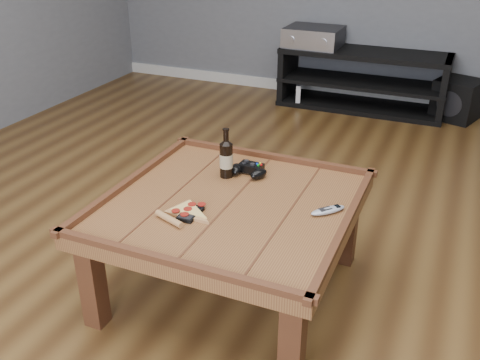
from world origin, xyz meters
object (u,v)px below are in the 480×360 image
at_px(media_console, 362,81).
at_px(subwoofer, 457,99).
at_px(pizza_slice, 185,212).
at_px(game_console, 298,96).
at_px(game_controller, 249,170).
at_px(coffee_table, 231,214).
at_px(smartphone, 190,213).
at_px(av_receiver, 314,37).
at_px(remote_control, 328,210).
at_px(beer_bottle, 226,158).

bearing_deg(media_console, subwoofer, 3.55).
bearing_deg(pizza_slice, game_console, 118.25).
distance_m(game_controller, pizza_slice, 0.45).
distance_m(media_console, pizza_slice, 2.92).
height_order(game_controller, subwoofer, game_controller).
bearing_deg(coffee_table, game_console, 101.27).
xyz_separation_m(smartphone, subwoofer, (0.88, 2.96, -0.29)).
height_order(av_receiver, game_console, av_receiver).
bearing_deg(pizza_slice, smartphone, 22.28).
bearing_deg(subwoofer, remote_control, -79.11).
relative_size(beer_bottle, game_controller, 1.20).
bearing_deg(game_controller, beer_bottle, -143.71).
relative_size(media_console, beer_bottle, 6.04).
bearing_deg(game_console, pizza_slice, -97.59).
relative_size(media_console, game_controller, 7.25).
height_order(beer_bottle, pizza_slice, beer_bottle).
relative_size(av_receiver, subwoofer, 1.14).
bearing_deg(remote_control, subwoofer, 124.58).
distance_m(coffee_table, game_console, 2.68).
bearing_deg(coffee_table, smartphone, -122.36).
relative_size(game_controller, av_receiver, 0.41).
bearing_deg(game_console, beer_bottle, -96.15).
xyz_separation_m(pizza_slice, av_receiver, (-0.32, 2.91, 0.12)).
bearing_deg(beer_bottle, remote_control, -15.50).
xyz_separation_m(coffee_table, game_controller, (-0.03, 0.27, 0.08)).
bearing_deg(subwoofer, smartphone, -87.68).
distance_m(coffee_table, media_console, 2.75).
xyz_separation_m(subwoofer, game_console, (-1.30, -0.19, -0.08)).
bearing_deg(pizza_slice, av_receiver, 116.53).
xyz_separation_m(media_console, smartphone, (-0.10, -2.91, 0.21)).
height_order(beer_bottle, smartphone, beer_bottle).
xyz_separation_m(game_controller, smartphone, (-0.07, -0.44, -0.02)).
height_order(pizza_slice, subwoofer, pizza_slice).
relative_size(game_controller, subwoofer, 0.46).
distance_m(pizza_slice, smartphone, 0.02).
bearing_deg(subwoofer, av_receiver, -158.56).
bearing_deg(av_receiver, pizza_slice, -82.68).
height_order(media_console, game_controller, game_controller).
bearing_deg(game_console, coffee_table, -94.42).
relative_size(coffee_table, pizza_slice, 3.47).
bearing_deg(pizza_slice, media_console, 107.69).
distance_m(media_console, beer_bottle, 2.55).
height_order(beer_bottle, remote_control, beer_bottle).
xyz_separation_m(game_controller, pizza_slice, (-0.09, -0.44, -0.02)).
xyz_separation_m(coffee_table, pizza_slice, (-0.13, -0.16, 0.07)).
distance_m(subwoofer, game_console, 1.31).
bearing_deg(smartphone, pizza_slice, -178.46).
height_order(coffee_table, remote_control, coffee_table).
bearing_deg(av_receiver, media_console, 1.72).
distance_m(beer_bottle, remote_control, 0.54).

